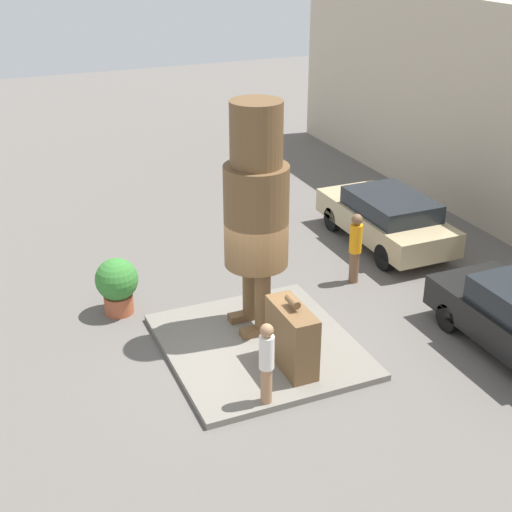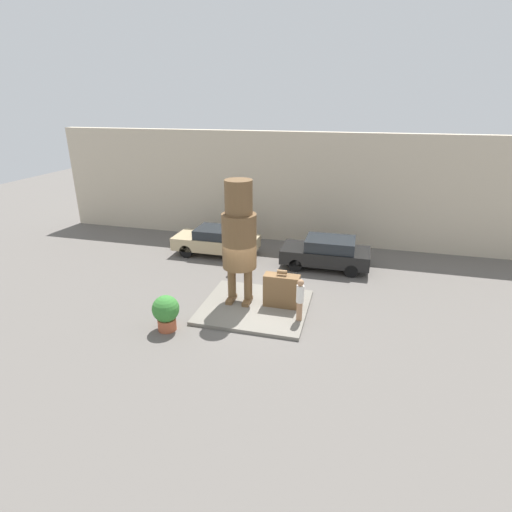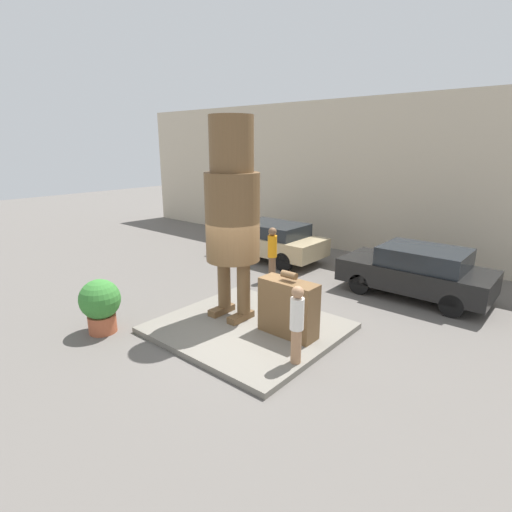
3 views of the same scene
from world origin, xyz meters
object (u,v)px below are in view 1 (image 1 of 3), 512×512
(giant_suitcase, at_px, (292,337))
(tourist, at_px, (267,360))
(parked_car_tan, at_px, (386,217))
(planter_pot, at_px, (117,284))
(worker_hivis, at_px, (355,245))
(statue_figure, at_px, (256,202))

(giant_suitcase, height_order, tourist, tourist)
(giant_suitcase, bearing_deg, parked_car_tan, 131.88)
(tourist, xyz_separation_m, planter_pot, (-4.38, -1.61, -0.29))
(worker_hivis, bearing_deg, parked_car_tan, 130.01)
(giant_suitcase, bearing_deg, tourist, -46.92)
(statue_figure, height_order, planter_pot, statue_figure)
(statue_figure, distance_m, parked_car_tan, 6.01)
(tourist, distance_m, planter_pot, 4.68)
(tourist, xyz_separation_m, parked_car_tan, (-5.20, 5.76, -0.23))
(tourist, bearing_deg, giant_suitcase, 133.08)
(worker_hivis, bearing_deg, statue_figure, -69.06)
(giant_suitcase, xyz_separation_m, parked_car_tan, (-4.37, 4.87, 0.00))
(worker_hivis, bearing_deg, planter_pot, -97.75)
(statue_figure, relative_size, giant_suitcase, 3.21)
(statue_figure, xyz_separation_m, giant_suitcase, (1.64, 0.03, -2.15))
(statue_figure, xyz_separation_m, tourist, (2.47, -0.86, -1.92))
(parked_car_tan, xyz_separation_m, planter_pot, (0.82, -7.38, -0.06))
(planter_pot, bearing_deg, tourist, 20.23)
(giant_suitcase, relative_size, tourist, 0.93)
(giant_suitcase, xyz_separation_m, planter_pot, (-3.55, -2.51, -0.06))
(statue_figure, height_order, tourist, statue_figure)
(tourist, bearing_deg, worker_hivis, 133.01)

